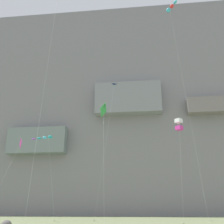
% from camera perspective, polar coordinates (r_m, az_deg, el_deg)
% --- Properties ---
extents(cliff_face, '(180.00, 24.00, 61.13)m').
position_cam_1_polar(cliff_face, '(82.90, 3.87, 0.34)').
color(cliff_face, gray).
rests_on(cliff_face, ground).
extents(kite_diamond_low_center, '(1.12, 5.15, 15.84)m').
position_cam_1_polar(kite_diamond_low_center, '(36.65, -1.86, 0.13)').
color(kite_diamond_low_center, green).
rests_on(kite_diamond_low_center, ground).
extents(kite_box_front_field, '(1.43, 2.76, 14.28)m').
position_cam_1_polar(kite_box_front_field, '(40.30, 14.16, -2.65)').
color(kite_box_front_field, white).
rests_on(kite_box_front_field, ground).
extents(kite_delta_low_right, '(3.18, 5.16, 24.92)m').
position_cam_1_polar(kite_delta_low_right, '(52.17, 0.06, 3.28)').
color(kite_delta_low_right, navy).
rests_on(kite_delta_low_right, ground).
extents(kite_windsock_upper_left, '(5.55, 1.67, 14.03)m').
position_cam_1_polar(kite_windsock_upper_left, '(48.63, -14.16, -5.40)').
color(kite_windsock_upper_left, teal).
rests_on(kite_windsock_upper_left, ground).
extents(kite_diamond_high_right, '(1.85, 6.30, 12.63)m').
position_cam_1_polar(kite_diamond_high_right, '(45.71, -19.31, -6.88)').
color(kite_diamond_high_right, '#CC3399').
rests_on(kite_diamond_high_right, ground).
extents(kite_windsock_high_left, '(2.56, 3.47, 33.42)m').
position_cam_1_polar(kite_windsock_high_left, '(47.95, 12.67, 21.14)').
color(kite_windsock_high_left, '#38B2D1').
rests_on(kite_windsock_high_left, ground).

